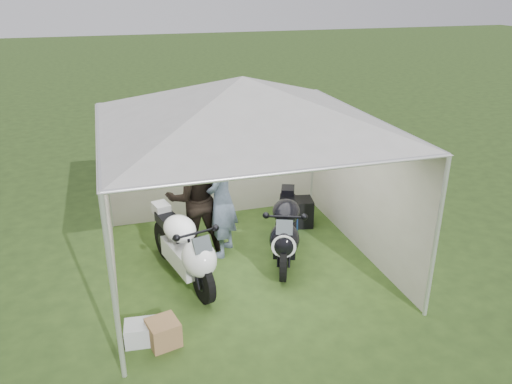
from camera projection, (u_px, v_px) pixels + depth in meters
ground at (245, 264)px, 8.06m from camera, size 80.00×80.00×0.00m
canopy_tent at (242, 106)px, 7.09m from camera, size 5.66×5.66×3.00m
motorcycle_white at (185, 247)px, 7.39m from camera, size 0.79×2.06×1.03m
motorcycle_black at (286, 229)px, 7.98m from camera, size 1.02×1.93×1.00m
paddock_stand at (287, 226)px, 8.99m from camera, size 0.46×0.38×0.30m
person_dark_jacket at (194, 197)px, 8.15m from camera, size 0.95×0.76×1.91m
person_blue_jacket at (222, 198)px, 8.02m from camera, size 0.79×0.87×1.98m
equipment_box at (298, 212)px, 9.26m from camera, size 0.59×0.50×0.52m
crate_0 at (141, 332)px, 6.27m from camera, size 0.43×0.35×0.27m
crate_1 at (163, 332)px, 6.22m from camera, size 0.44×0.44×0.33m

